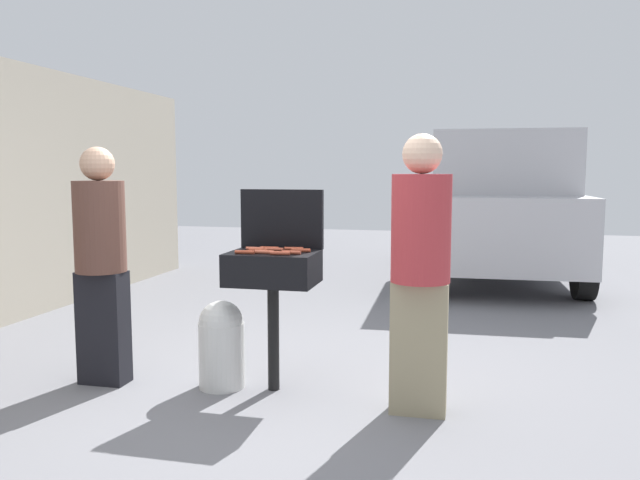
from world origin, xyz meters
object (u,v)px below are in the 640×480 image
hot_dog_1 (274,249)px  hot_dog_2 (291,252)px  bbq_grill (273,273)px  propane_tank (221,342)px  hot_dog_8 (301,250)px  person_right (420,264)px  hot_dog_5 (280,253)px  hot_dog_4 (270,248)px  hot_dog_7 (255,249)px  hot_dog_9 (245,252)px  person_left (101,257)px  hot_dog_3 (294,249)px  hot_dog_0 (258,250)px  parked_minivan (497,206)px  hot_dog_6 (264,252)px

hot_dog_1 → hot_dog_2: 0.20m
bbq_grill → propane_tank: size_ratio=1.57×
hot_dog_8 → person_right: 0.85m
hot_dog_5 → hot_dog_8: size_ratio=1.00×
hot_dog_4 → hot_dog_5: bearing=-57.5°
hot_dog_2 → hot_dog_1: bearing=141.5°
hot_dog_2 → hot_dog_4: bearing=140.0°
bbq_grill → propane_tank: bbq_grill is taller
hot_dog_7 → hot_dog_9: (-0.01, -0.19, 0.00)m
propane_tank → person_left: 1.04m
hot_dog_3 → hot_dog_0: bearing=-149.9°
hot_dog_2 → parked_minivan: bearing=73.8°
hot_dog_7 → propane_tank: 0.70m
hot_dog_5 → hot_dog_6: size_ratio=1.00×
hot_dog_8 → propane_tank: 0.87m
bbq_grill → hot_dog_4: (-0.05, 0.09, 0.16)m
hot_dog_1 → hot_dog_2: (0.16, -0.13, 0.00)m
hot_dog_2 → person_right: size_ratio=0.07×
hot_dog_2 → hot_dog_6: same height
hot_dog_8 → hot_dog_9: size_ratio=1.00×
hot_dog_2 → propane_tank: size_ratio=0.21×
bbq_grill → hot_dog_2: (0.15, -0.08, 0.16)m
hot_dog_4 → propane_tank: (-0.32, -0.13, -0.66)m
hot_dog_7 → hot_dog_2: bearing=-23.5°
hot_dog_7 → hot_dog_3: bearing=12.2°
hot_dog_1 → person_left: size_ratio=0.08×
hot_dog_1 → hot_dog_9: same height
hot_dog_1 → propane_tank: size_ratio=0.21×
hot_dog_4 → parked_minivan: 5.42m
hot_dog_4 → hot_dog_5: same height
hot_dog_6 → hot_dog_0: bearing=129.6°
propane_tank → bbq_grill: bearing=5.6°
hot_dog_4 → hot_dog_7: same height
hot_dog_2 → person_left: (-1.38, -0.06, -0.07)m
propane_tank → hot_dog_1: bearing=12.3°
hot_dog_5 → hot_dog_6: (-0.12, 0.03, 0.00)m
hot_dog_1 → person_left: bearing=-171.4°
hot_dog_5 → hot_dog_3: bearing=83.7°
person_left → hot_dog_3: bearing=11.7°
hot_dog_3 → parked_minivan: size_ratio=0.03×
hot_dog_8 → propane_tank: bearing=-172.0°
hot_dog_0 → propane_tank: hot_dog_0 is taller
hot_dog_8 → hot_dog_2: bearing=-105.3°
bbq_grill → hot_dog_0: (-0.10, -0.02, 0.16)m
person_left → person_right: size_ratio=0.97×
hot_dog_5 → hot_dog_7: same height
person_left → parked_minivan: 6.11m
hot_dog_0 → hot_dog_6: (0.07, -0.09, 0.00)m
hot_dog_7 → hot_dog_9: same height
hot_dog_3 → hot_dog_4: size_ratio=1.00×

